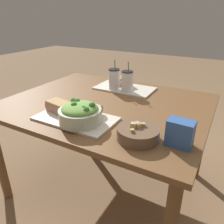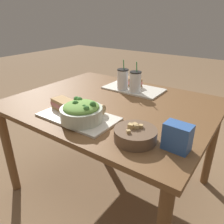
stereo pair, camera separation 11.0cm
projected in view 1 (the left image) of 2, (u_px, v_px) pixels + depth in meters
name	position (u px, v px, depth m)	size (l,w,h in m)	color
ground_plane	(107.00, 185.00, 1.75)	(12.00, 12.00, 0.00)	#846647
dining_table	(106.00, 113.00, 1.49)	(1.30, 1.04, 0.72)	brown
tray_near	(76.00, 118.00, 1.21)	(0.44, 0.25, 0.01)	beige
tray_far	(125.00, 88.00, 1.70)	(0.44, 0.25, 0.01)	beige
salad_bowl	(80.00, 113.00, 1.14)	(0.23, 0.23, 0.12)	beige
soup_bowl	(138.00, 133.00, 1.01)	(0.20, 0.20, 0.08)	brown
sandwich_near	(58.00, 106.00, 1.27)	(0.15, 0.11, 0.06)	tan
baguette_near	(90.00, 108.00, 1.25)	(0.15, 0.06, 0.06)	#DBBC84
sandwich_far	(123.00, 82.00, 1.73)	(0.15, 0.12, 0.06)	olive
baguette_far	(122.00, 80.00, 1.78)	(0.11, 0.06, 0.06)	#DBBC84
drink_cup_dark	(114.00, 80.00, 1.63)	(0.08, 0.08, 0.22)	silver
drink_cup_red	(127.00, 82.00, 1.58)	(0.08, 0.08, 0.22)	silver
chip_bag	(180.00, 133.00, 0.95)	(0.12, 0.08, 0.12)	#335BA3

